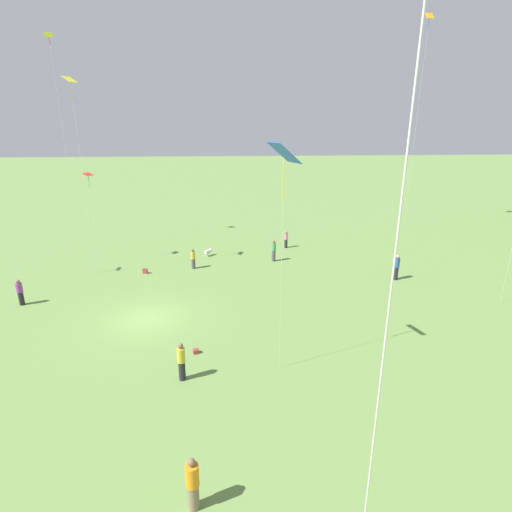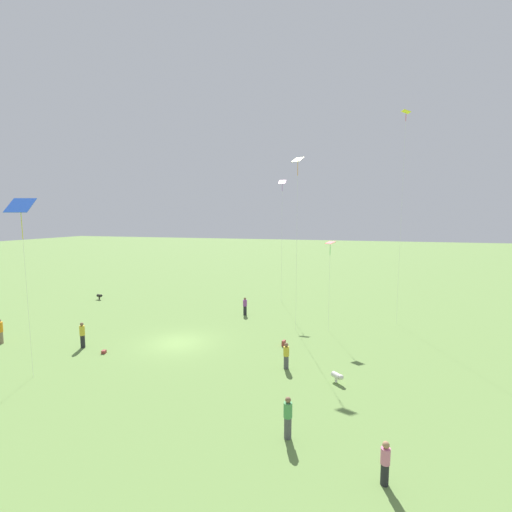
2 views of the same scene
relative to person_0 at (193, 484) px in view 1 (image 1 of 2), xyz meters
name	(u,v)px [view 1 (image 1 of 2)]	position (x,y,z in m)	size (l,w,h in m)	color
ground_plane	(147,319)	(-12.33, -3.67, -0.91)	(240.00, 240.00, 0.00)	#6B8E47
person_0	(193,484)	(0.00, 0.00, 0.00)	(0.56, 0.56, 1.83)	#847056
person_1	(396,267)	(-17.30, 13.30, 0.04)	(0.49, 0.49, 1.89)	#232328
person_2	(286,239)	(-25.66, 6.45, -0.11)	(0.33, 0.33, 1.58)	#232328
person_3	(181,362)	(-6.34, -0.98, 0.01)	(0.47, 0.47, 1.82)	#232328
person_4	(20,292)	(-14.85, -11.83, -0.07)	(0.43, 0.43, 1.68)	#232328
person_5	(274,251)	(-22.02, 4.90, -0.01)	(0.47, 0.47, 1.79)	#4C4C51
person_6	(193,259)	(-20.72, -1.58, -0.11)	(0.49, 0.49, 1.61)	#4C4C51
kite_3	(72,93)	(-20.11, -8.88, 11.82)	(0.96, 0.92, 13.76)	yellow
kite_5	(427,36)	(-32.77, 20.71, 17.90)	(0.58, 0.79, 20.80)	orange
kite_6	(284,158)	(-6.91, 3.44, 8.64)	(1.50, 1.33, 10.17)	blue
kite_7	(52,60)	(-28.21, -12.88, 14.87)	(0.74, 0.76, 17.71)	yellow
kite_9	(89,179)	(-22.69, -9.39, 5.86)	(0.86, 0.85, 7.25)	red
dog_1	(208,251)	(-23.80, -0.54, -0.52)	(0.70, 0.67, 0.59)	silver
picnic_bag_0	(145,271)	(-19.86, -5.16, -0.71)	(0.26, 0.39, 0.40)	#933833
picnic_bag_1	(196,351)	(-8.45, -0.53, -0.81)	(0.32, 0.34, 0.21)	#933833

